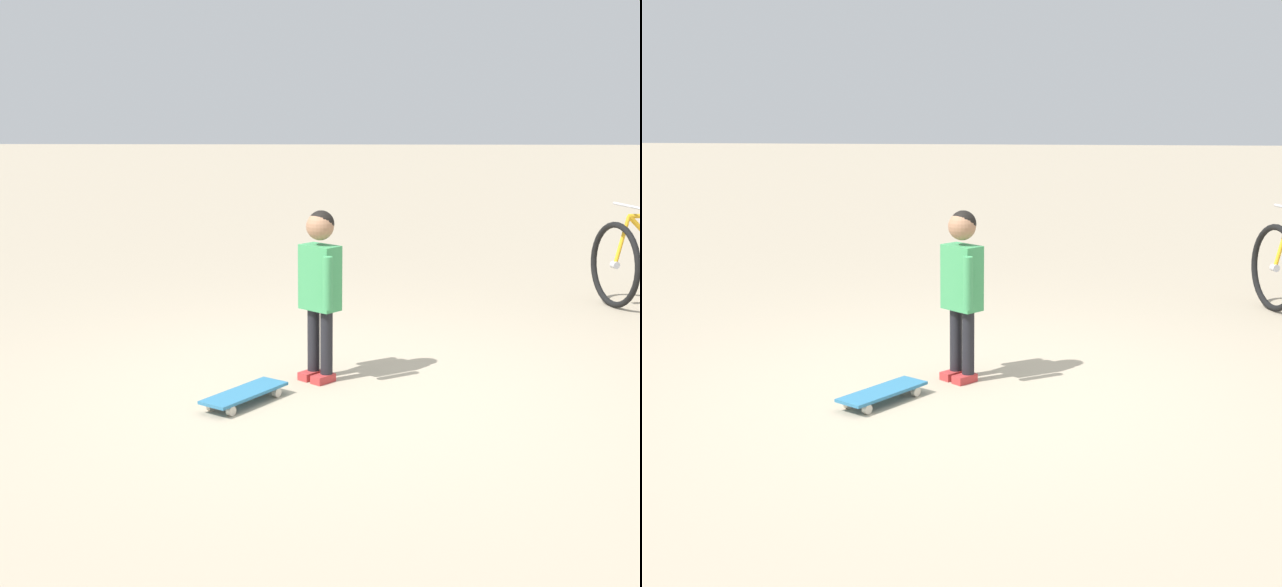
# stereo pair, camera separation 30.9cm
# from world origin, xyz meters

# --- Properties ---
(ground_plane) EXTENTS (50.00, 50.00, 0.00)m
(ground_plane) POSITION_xyz_m (0.00, 0.00, 0.00)
(ground_plane) COLOR tan
(child_person) EXTENTS (0.39, 0.28, 1.06)m
(child_person) POSITION_xyz_m (0.25, 0.11, 0.66)
(child_person) COLOR black
(child_person) RESTS_ON ground
(skateboard) EXTENTS (0.59, 0.49, 0.07)m
(skateboard) POSITION_xyz_m (-0.23, 0.54, 0.06)
(skateboard) COLOR teal
(skateboard) RESTS_ON ground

